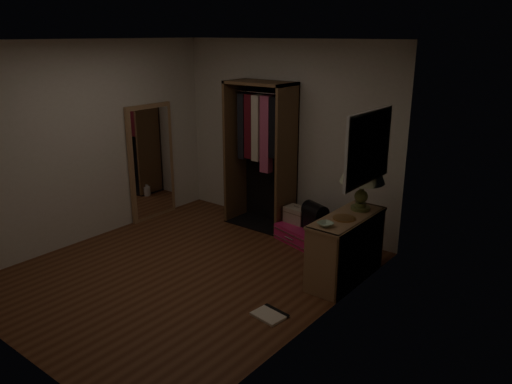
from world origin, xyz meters
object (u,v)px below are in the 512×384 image
Objects in this scene: console_bookshelf at (347,245)px; floor_mirror at (152,162)px; train_case at (297,215)px; black_bag at (315,216)px; pink_suitcase at (304,234)px; open_wardrobe at (263,143)px; table_lamp at (363,170)px; white_jug at (228,214)px.

floor_mirror is (-3.24, -0.02, 0.45)m from console_bookshelf.
train_case is 0.34m from black_bag.
floor_mirror reaches higher than pink_suitcase.
open_wardrobe is at bearing 177.50° from train_case.
table_lamp is (1.76, -0.47, 0.01)m from open_wardrobe.
console_bookshelf reaches higher than white_jug.
white_jug is (0.95, 0.60, -0.77)m from floor_mirror.
train_case is (-1.11, 0.65, -0.08)m from console_bookshelf.
train_case is 1.76× the size of white_jug.
table_lamp is at bearing 89.57° from console_bookshelf.
floor_mirror is at bearing -147.81° from white_jug.
floor_mirror is at bearing -150.44° from pink_suitcase.
white_jug is (-1.35, 0.00, -0.02)m from pink_suitcase.
floor_mirror is at bearing -144.22° from black_bag.
open_wardrobe reaches higher than white_jug.
train_case is (-0.17, 0.08, 0.21)m from pink_suitcase.
black_bag is 1.53m from white_jug.
white_jug is at bearing -157.68° from black_bag.
train_case reaches higher than white_jug.
black_bag is at bearing -4.36° from train_case.
black_bag is at bearing 0.65° from white_jug.
table_lamp is (0.94, -0.30, 1.10)m from pink_suitcase.
table_lamp is (0.00, 0.27, 0.81)m from console_bookshelf.
open_wardrobe is at bearing -176.90° from pink_suitcase.
console_bookshelf is 0.98m from black_bag.
train_case reaches higher than pink_suitcase.
floor_mirror is 2.30m from train_case.
open_wardrobe is 1.10m from train_case.
console_bookshelf is at bearing -16.54° from pink_suitcase.
black_bag is (2.46, 0.62, -0.45)m from floor_mirror.
black_bag is 1.18m from table_lamp.
floor_mirror reaches higher than train_case.
white_jug is at bearing -165.07° from pink_suitcase.
black_bag is (0.98, -0.15, -0.81)m from open_wardrobe.
floor_mirror is 2.14× the size of pink_suitcase.
white_jug is (-0.53, -0.17, -1.12)m from open_wardrobe.
open_wardrobe is 2.58× the size of pink_suitcase.
open_wardrobe is 5.30× the size of black_bag.
pink_suitcase is (0.82, -0.17, -1.10)m from open_wardrobe.
open_wardrobe is 6.05× the size of train_case.
open_wardrobe is 1.25m from white_jug.
floor_mirror is 2.49m from pink_suitcase.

